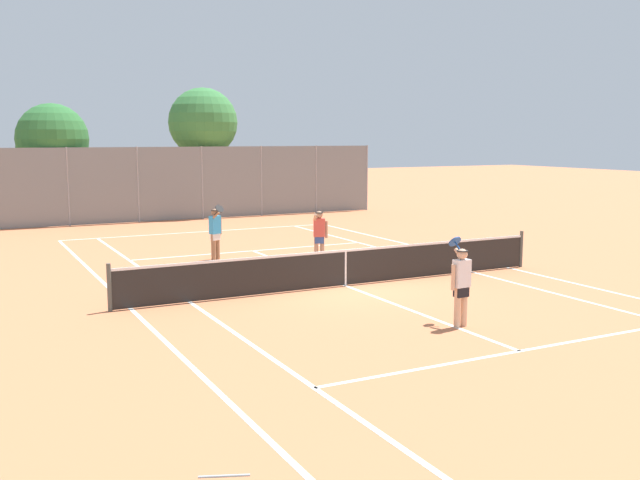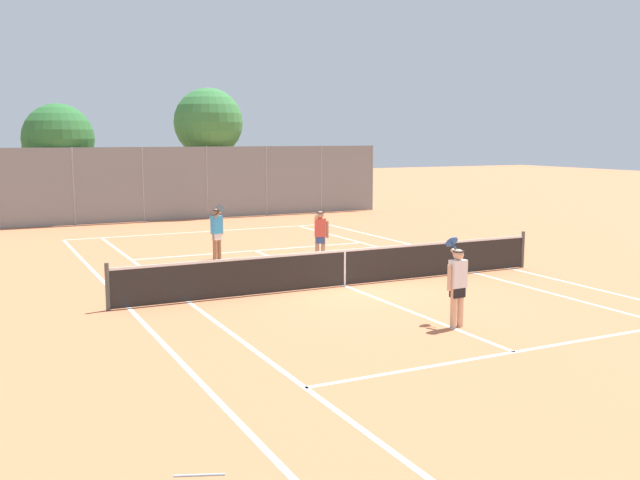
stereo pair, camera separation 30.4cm
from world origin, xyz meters
The scene contains 11 objects.
ground_plane centered at (0.00, 0.00, 0.00)m, with size 120.00×120.00×0.00m, color #C67047.
court_line_markings centered at (0.00, 0.00, 0.00)m, with size 11.10×23.90×0.01m.
tennis_net centered at (0.00, 0.00, 0.51)m, with size 12.00×0.10×1.07m.
player_near_side centered at (0.11, -4.55, 0.93)m, with size 0.63×0.76×1.77m.
player_far_left centered at (-1.68, 5.31, 0.93)m, with size 0.45×0.88×1.77m.
player_far_right centered at (0.91, 3.24, 0.91)m, with size 0.55×0.46×1.60m.
loose_tennis_ball_0 centered at (-3.91, 1.96, 0.03)m, with size 0.07×0.07×0.07m, color #D1DB33.
loose_tennis_ball_1 centered at (2.37, 6.38, 0.03)m, with size 0.07×0.07×0.07m, color #D1DB33.
back_fence centered at (0.00, 16.37, 1.69)m, with size 20.99×0.08×3.39m.
tree_behind_left centered at (-4.93, 18.03, 3.63)m, with size 3.13×3.13×5.29m.
tree_behind_right centered at (2.04, 17.88, 4.40)m, with size 3.33×3.33×6.18m.
Camera 1 is at (-8.85, -15.75, 3.81)m, focal length 40.00 mm.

